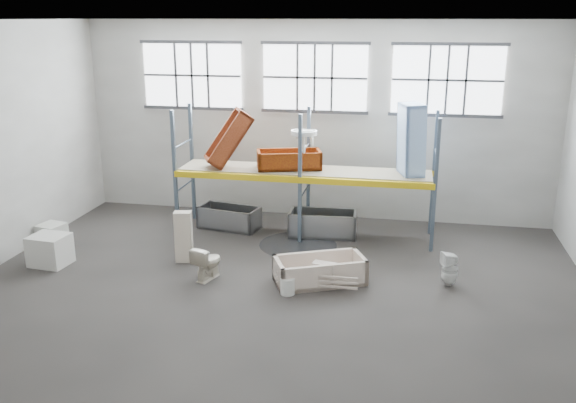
% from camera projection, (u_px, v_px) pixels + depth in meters
% --- Properties ---
extents(floor, '(12.00, 10.00, 0.10)m').
position_uv_depth(floor, '(273.00, 297.00, 11.66)').
color(floor, '#433D3A').
rests_on(floor, ground).
extents(ceiling, '(12.00, 10.00, 0.10)m').
position_uv_depth(ceiling, '(271.00, 17.00, 10.18)').
color(ceiling, silver).
rests_on(ceiling, ground).
extents(wall_back, '(12.00, 0.10, 5.00)m').
position_uv_depth(wall_back, '(315.00, 121.00, 15.66)').
color(wall_back, '#9C9992').
rests_on(wall_back, ground).
extents(wall_front, '(12.00, 0.10, 5.00)m').
position_uv_depth(wall_front, '(162.00, 281.00, 6.18)').
color(wall_front, '#AEAAA2').
rests_on(wall_front, ground).
extents(window_left, '(2.60, 0.04, 1.60)m').
position_uv_depth(window_left, '(192.00, 75.00, 15.84)').
color(window_left, white).
rests_on(window_left, wall_back).
extents(window_mid, '(2.60, 0.04, 1.60)m').
position_uv_depth(window_mid, '(315.00, 78.00, 15.24)').
color(window_mid, white).
rests_on(window_mid, wall_back).
extents(window_right, '(2.60, 0.04, 1.60)m').
position_uv_depth(window_right, '(447.00, 80.00, 14.65)').
color(window_right, white).
rests_on(window_right, wall_back).
extents(rack_upright_la, '(0.08, 0.08, 3.00)m').
position_uv_depth(rack_upright_la, '(175.00, 174.00, 14.49)').
color(rack_upright_la, slate).
rests_on(rack_upright_la, floor).
extents(rack_upright_lb, '(0.08, 0.08, 3.00)m').
position_uv_depth(rack_upright_lb, '(192.00, 162.00, 15.62)').
color(rack_upright_lb, slate).
rests_on(rack_upright_lb, floor).
extents(rack_upright_ma, '(0.08, 0.08, 3.00)m').
position_uv_depth(rack_upright_ma, '(300.00, 180.00, 13.93)').
color(rack_upright_ma, slate).
rests_on(rack_upright_ma, floor).
extents(rack_upright_mb, '(0.08, 0.08, 3.00)m').
position_uv_depth(rack_upright_mb, '(308.00, 168.00, 15.06)').
color(rack_upright_mb, slate).
rests_on(rack_upright_mb, floor).
extents(rack_upright_ra, '(0.08, 0.08, 3.00)m').
position_uv_depth(rack_upright_ra, '(435.00, 187.00, 13.38)').
color(rack_upright_ra, slate).
rests_on(rack_upright_ra, floor).
extents(rack_upright_rb, '(0.08, 0.08, 3.00)m').
position_uv_depth(rack_upright_rb, '(434.00, 173.00, 14.51)').
color(rack_upright_rb, slate).
rests_on(rack_upright_rb, floor).
extents(rack_beam_front, '(6.00, 0.10, 0.14)m').
position_uv_depth(rack_beam_front, '(300.00, 180.00, 13.93)').
color(rack_beam_front, yellow).
rests_on(rack_beam_front, floor).
extents(rack_beam_back, '(6.00, 0.10, 0.14)m').
position_uv_depth(rack_beam_back, '(308.00, 168.00, 15.06)').
color(rack_beam_back, yellow).
rests_on(rack_beam_back, floor).
extents(shelf_deck, '(5.90, 1.10, 0.03)m').
position_uv_depth(shelf_deck, '(304.00, 170.00, 14.47)').
color(shelf_deck, gray).
rests_on(shelf_deck, floor).
extents(wet_patch, '(1.80, 1.80, 0.00)m').
position_uv_depth(wet_patch, '(298.00, 245.00, 14.18)').
color(wet_patch, black).
rests_on(wet_patch, floor).
extents(bathtub_beige, '(1.93, 1.47, 0.51)m').
position_uv_depth(bathtub_beige, '(320.00, 270.00, 12.11)').
color(bathtub_beige, beige).
rests_on(bathtub_beige, floor).
extents(cistern_spare, '(0.48, 0.30, 0.43)m').
position_uv_depth(cistern_spare, '(324.00, 273.00, 11.91)').
color(cistern_spare, beige).
rests_on(cistern_spare, bathtub_beige).
extents(sink_in_tub, '(0.48, 0.48, 0.15)m').
position_uv_depth(sink_in_tub, '(292.00, 273.00, 12.20)').
color(sink_in_tub, beige).
rests_on(sink_in_tub, bathtub_beige).
extents(toilet_beige, '(0.58, 0.77, 0.70)m').
position_uv_depth(toilet_beige, '(208.00, 262.00, 12.26)').
color(toilet_beige, silver).
rests_on(toilet_beige, floor).
extents(cistern_tall, '(0.40, 0.30, 1.11)m').
position_uv_depth(cistern_tall, '(184.00, 237.00, 13.07)').
color(cistern_tall, beige).
rests_on(cistern_tall, floor).
extents(toilet_white, '(0.41, 0.40, 0.69)m').
position_uv_depth(toilet_white, '(450.00, 269.00, 11.94)').
color(toilet_white, white).
rests_on(toilet_white, floor).
extents(steel_tub_left, '(1.59, 0.96, 0.54)m').
position_uv_depth(steel_tub_left, '(229.00, 217.00, 15.24)').
color(steel_tub_left, '#9A9DA2').
rests_on(steel_tub_left, floor).
extents(steel_tub_right, '(1.64, 0.83, 0.59)m').
position_uv_depth(steel_tub_right, '(323.00, 223.00, 14.74)').
color(steel_tub_right, '#A0A3A7').
rests_on(steel_tub_right, floor).
extents(rust_tub_flat, '(1.63, 1.10, 0.42)m').
position_uv_depth(rust_tub_flat, '(289.00, 159.00, 14.49)').
color(rust_tub_flat, '#8A3D08').
rests_on(rust_tub_flat, shelf_deck).
extents(rust_tub_tilted, '(1.33, 1.10, 1.41)m').
position_uv_depth(rust_tub_tilted, '(229.00, 138.00, 14.52)').
color(rust_tub_tilted, brown).
rests_on(rust_tub_tilted, shelf_deck).
extents(sink_on_shelf, '(0.62, 0.49, 0.53)m').
position_uv_depth(sink_on_shelf, '(304.00, 151.00, 14.06)').
color(sink_on_shelf, white).
rests_on(sink_on_shelf, rust_tub_flat).
extents(blue_tub_upright, '(0.71, 0.88, 1.64)m').
position_uv_depth(blue_tub_upright, '(411.00, 140.00, 13.82)').
color(blue_tub_upright, '#9EC3F7').
rests_on(blue_tub_upright, shelf_deck).
extents(bucket, '(0.32, 0.32, 0.32)m').
position_uv_depth(bucket, '(288.00, 286.00, 11.62)').
color(bucket, silver).
rests_on(bucket, floor).
extents(carton_near, '(0.82, 0.72, 0.65)m').
position_uv_depth(carton_near, '(50.00, 250.00, 12.97)').
color(carton_near, silver).
rests_on(carton_near, floor).
extents(carton_far, '(0.65, 0.65, 0.45)m').
position_uv_depth(carton_far, '(52.00, 233.00, 14.26)').
color(carton_far, beige).
rests_on(carton_far, floor).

